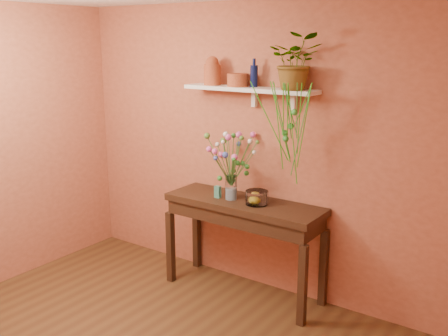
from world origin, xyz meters
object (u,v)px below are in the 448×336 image
spider_plant (296,61)px  glass_bowl (257,198)px  glass_vase (231,189)px  terracotta_jug (212,71)px  sideboard (244,215)px  blue_bottle (254,76)px  bouquet (231,151)px

spider_plant → glass_bowl: bearing=-154.8°
spider_plant → glass_vase: 1.30m
terracotta_jug → glass_bowl: size_ratio=1.30×
sideboard → glass_vase: 0.26m
sideboard → blue_bottle: size_ratio=6.02×
sideboard → spider_plant: bearing=14.9°
sideboard → glass_bowl: size_ratio=7.37×
glass_vase → glass_bowl: bearing=1.5°
sideboard → glass_vase: bearing=-168.9°
spider_plant → glass_bowl: size_ratio=2.31×
terracotta_jug → spider_plant: bearing=-0.3°
glass_vase → bouquet: bouquet is taller
terracotta_jug → blue_bottle: bearing=5.6°
terracotta_jug → blue_bottle: terracotta_jug is taller
sideboard → glass_bowl: bearing=-6.8°
sideboard → terracotta_jug: (-0.44, 0.12, 1.28)m
blue_bottle → spider_plant: 0.46m
glass_bowl → bouquet: bearing=176.9°
bouquet → glass_vase: bearing=-56.6°
glass_vase → bouquet: bearing=123.4°
terracotta_jug → bouquet: (0.30, -0.12, -0.70)m
glass_vase → glass_bowl: (0.27, 0.01, -0.04)m
bouquet → sideboard: bearing=0.8°
blue_bottle → bouquet: blue_bottle is taller
terracotta_jug → glass_vase: 1.11m
sideboard → glass_vase: (-0.13, -0.02, 0.23)m
bouquet → glass_bowl: size_ratio=2.52×
terracotta_jug → spider_plant: 0.87m
sideboard → spider_plant: size_ratio=3.19×
terracotta_jug → glass_vase: bearing=-24.7°
glass_bowl → spider_plant: bearing=25.2°
sideboard → terracotta_jug: 1.36m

